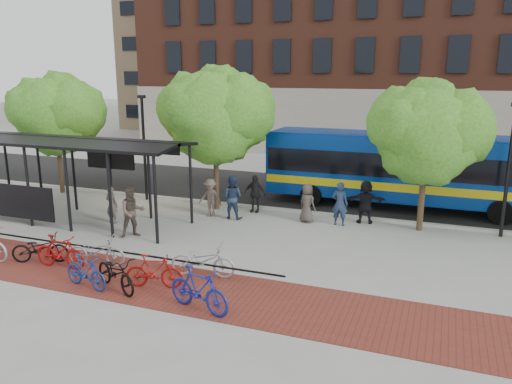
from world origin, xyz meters
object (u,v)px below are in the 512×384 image
(pedestrian_3, at_px, (210,198))
(pedestrian_8, at_px, (132,212))
(pedestrian_6, at_px, (307,203))
(bike_8, at_px, (116,273))
(tree_b, at_px, (217,112))
(bus, at_px, (405,166))
(lamp_post_right, at_px, (509,167))
(bike_9, at_px, (154,271))
(tree_a, at_px, (57,111))
(pedestrian_1, at_px, (112,205))
(bike_10, at_px, (203,260))
(bus_shelter, at_px, (66,151))
(bike_5, at_px, (60,252))
(bike_7, at_px, (86,272))
(pedestrian_4, at_px, (255,194))
(pedestrian_7, at_px, (340,204))
(bike_11, at_px, (199,289))
(lamp_post_left, at_px, (144,145))
(pedestrian_5, at_px, (366,202))
(tree_c, at_px, (430,129))
(pedestrian_2, at_px, (232,197))
(bike_6, at_px, (96,251))
(bike_4, at_px, (40,248))

(pedestrian_3, height_order, pedestrian_8, pedestrian_8)
(pedestrian_6, bearing_deg, bike_8, 94.00)
(tree_b, xyz_separation_m, bus, (7.93, 3.33, -2.49))
(lamp_post_right, xyz_separation_m, bike_9, (-9.99, -8.86, -2.23))
(tree_a, bearing_deg, pedestrian_1, -32.28)
(bike_10, height_order, pedestrian_1, pedestrian_1)
(lamp_post_right, distance_m, pedestrian_3, 11.96)
(bus_shelter, bearing_deg, pedestrian_8, -14.89)
(bike_5, bearing_deg, bike_7, -119.88)
(tree_b, relative_size, bike_8, 3.25)
(pedestrian_4, bearing_deg, pedestrian_7, -10.34)
(bike_8, xyz_separation_m, bike_11, (2.87, -0.32, 0.09))
(tree_a, relative_size, lamp_post_left, 1.21)
(bus, xyz_separation_m, pedestrian_5, (-1.24, -3.17, -1.05))
(tree_c, height_order, pedestrian_2, tree_c)
(bike_6, bearing_deg, tree_a, 32.77)
(bike_6, relative_size, pedestrian_1, 1.24)
(tree_b, height_order, pedestrian_5, tree_b)
(bike_6, xyz_separation_m, pedestrian_6, (5.16, 7.20, 0.31))
(tree_a, xyz_separation_m, pedestrian_8, (7.62, -4.85, -3.25))
(lamp_post_right, bearing_deg, tree_c, -175.09)
(pedestrian_3, xyz_separation_m, pedestrian_7, (5.54, 0.76, 0.07))
(tree_c, bearing_deg, bike_7, -133.76)
(bike_4, distance_m, bike_8, 3.79)
(lamp_post_left, distance_m, bike_11, 12.69)
(bike_10, bearing_deg, bike_6, 87.00)
(pedestrian_2, xyz_separation_m, pedestrian_4, (0.53, 1.33, -0.09))
(bike_6, bearing_deg, bike_8, -141.12)
(bike_8, relative_size, pedestrian_6, 1.21)
(lamp_post_left, relative_size, pedestrian_6, 3.11)
(tree_b, relative_size, bike_6, 3.33)
(bike_4, bearing_deg, bike_7, -136.22)
(tree_c, bearing_deg, bike_10, -129.75)
(bike_11, height_order, pedestrian_6, pedestrian_6)
(lamp_post_right, relative_size, pedestrian_5, 2.80)
(lamp_post_right, bearing_deg, tree_a, -179.31)
(bike_4, bearing_deg, pedestrian_7, -72.19)
(bike_10, relative_size, pedestrian_7, 1.11)
(pedestrian_2, xyz_separation_m, pedestrian_8, (-2.60, -3.61, 0.04))
(bike_5, bearing_deg, pedestrian_7, -45.53)
(tree_b, relative_size, bike_4, 3.47)
(bus_shelter, distance_m, bike_4, 5.64)
(tree_c, height_order, bike_5, tree_c)
(tree_c, distance_m, pedestrian_7, 4.55)
(bus_shelter, relative_size, pedestrian_7, 5.78)
(bike_10, relative_size, pedestrian_6, 1.24)
(bike_8, xyz_separation_m, bike_9, (0.97, 0.51, -0.01))
(tree_c, relative_size, bike_4, 3.18)
(tree_b, distance_m, pedestrian_5, 7.57)
(pedestrian_2, bearing_deg, bike_4, 58.01)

